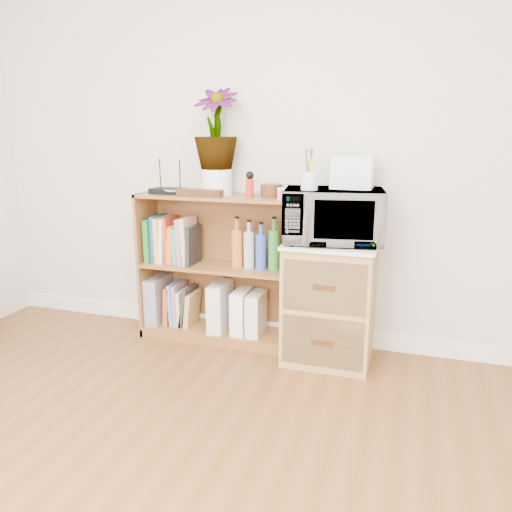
% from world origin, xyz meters
% --- Properties ---
extents(skirting_board, '(4.00, 0.02, 0.10)m').
position_xyz_m(skirting_board, '(0.00, 2.24, 0.05)').
color(skirting_board, white).
rests_on(skirting_board, ground).
extents(bookshelf, '(1.00, 0.30, 0.95)m').
position_xyz_m(bookshelf, '(-0.35, 2.10, 0.47)').
color(bookshelf, brown).
rests_on(bookshelf, ground).
extents(wicker_unit, '(0.50, 0.45, 0.70)m').
position_xyz_m(wicker_unit, '(0.40, 2.02, 0.35)').
color(wicker_unit, '#9E7542').
rests_on(wicker_unit, ground).
extents(microwave, '(0.60, 0.45, 0.30)m').
position_xyz_m(microwave, '(0.40, 2.02, 0.87)').
color(microwave, silver).
rests_on(microwave, wicker_unit).
extents(pen_cup, '(0.09, 0.09, 0.10)m').
position_xyz_m(pen_cup, '(0.28, 1.93, 1.07)').
color(pen_cup, white).
rests_on(pen_cup, microwave).
extents(small_appliance, '(0.23, 0.19, 0.18)m').
position_xyz_m(small_appliance, '(0.49, 2.09, 1.11)').
color(small_appliance, white).
rests_on(small_appliance, microwave).
extents(router, '(0.19, 0.13, 0.04)m').
position_xyz_m(router, '(-0.67, 2.08, 0.97)').
color(router, black).
rests_on(router, bookshelf).
extents(white_bowl, '(0.13, 0.13, 0.03)m').
position_xyz_m(white_bowl, '(-0.61, 2.07, 0.97)').
color(white_bowl, white).
rests_on(white_bowl, bookshelf).
extents(plant_pot, '(0.19, 0.19, 0.16)m').
position_xyz_m(plant_pot, '(-0.34, 2.12, 1.03)').
color(plant_pot, white).
rests_on(plant_pot, bookshelf).
extents(potted_plant, '(0.27, 0.27, 0.48)m').
position_xyz_m(potted_plant, '(-0.34, 2.12, 1.35)').
color(potted_plant, '#32762F').
rests_on(potted_plant, plant_pot).
extents(trinket_box, '(0.28, 0.07, 0.05)m').
position_xyz_m(trinket_box, '(-0.41, 2.00, 0.97)').
color(trinket_box, '#331E0D').
rests_on(trinket_box, bookshelf).
extents(kokeshi_doll, '(0.05, 0.05, 0.11)m').
position_xyz_m(kokeshi_doll, '(-0.11, 2.06, 1.00)').
color(kokeshi_doll, '#B02715').
rests_on(kokeshi_doll, bookshelf).
extents(wooden_bowl, '(0.13, 0.13, 0.08)m').
position_xyz_m(wooden_bowl, '(0.01, 2.11, 0.99)').
color(wooden_bowl, '#3C1F10').
rests_on(wooden_bowl, bookshelf).
extents(paint_jars, '(0.11, 0.04, 0.06)m').
position_xyz_m(paint_jars, '(0.12, 2.01, 0.98)').
color(paint_jars, '#D27488').
rests_on(paint_jars, bookshelf).
extents(file_box, '(0.09, 0.25, 0.31)m').
position_xyz_m(file_box, '(-0.78, 2.10, 0.23)').
color(file_box, gray).
rests_on(file_box, bookshelf).
extents(magazine_holder_left, '(0.10, 0.25, 0.31)m').
position_xyz_m(magazine_holder_left, '(-0.32, 2.09, 0.23)').
color(magazine_holder_left, silver).
rests_on(magazine_holder_left, bookshelf).
extents(magazine_holder_mid, '(0.09, 0.22, 0.28)m').
position_xyz_m(magazine_holder_mid, '(-0.18, 2.09, 0.21)').
color(magazine_holder_mid, white).
rests_on(magazine_holder_mid, bookshelf).
extents(magazine_holder_right, '(0.09, 0.22, 0.27)m').
position_xyz_m(magazine_holder_right, '(-0.08, 2.09, 0.20)').
color(magazine_holder_right, white).
rests_on(magazine_holder_right, bookshelf).
extents(cookbooks, '(0.33, 0.20, 0.30)m').
position_xyz_m(cookbooks, '(-0.65, 2.10, 0.64)').
color(cookbooks, '#1C6C20').
rests_on(cookbooks, bookshelf).
extents(liquor_bottles, '(0.47, 0.07, 0.32)m').
position_xyz_m(liquor_bottles, '(-0.02, 2.10, 0.65)').
color(liquor_bottles, '#CB6926').
rests_on(liquor_bottles, bookshelf).
extents(lower_books, '(0.21, 0.19, 0.28)m').
position_xyz_m(lower_books, '(-0.61, 2.10, 0.20)').
color(lower_books, '#C14522').
rests_on(lower_books, bookshelf).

